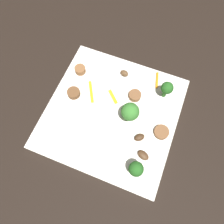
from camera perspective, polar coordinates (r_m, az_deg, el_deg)
The scene contains 16 objects.
ground_plane at distance 0.51m, azimuth 0.00°, elevation -0.66°, with size 1.40×1.40×0.00m, color black.
plate at distance 0.51m, azimuth 0.00°, elevation -0.33°, with size 0.30×0.30×0.02m, color white.
fork at distance 0.49m, azimuth -8.66°, elevation -4.28°, with size 0.18×0.06×0.00m.
broccoli_floret_0 at distance 0.44m, azimuth 6.38°, elevation -14.80°, with size 0.03×0.03×0.05m.
broccoli_floret_1 at distance 0.50m, azimuth 14.35°, elevation 6.09°, with size 0.03×0.03×0.05m.
broccoli_floret_2 at distance 0.46m, azimuth 4.86°, elevation 0.11°, with size 0.04×0.04×0.06m.
sausage_slice_0 at distance 0.55m, azimuth -8.43°, elevation 11.02°, with size 0.03×0.03×0.02m, color brown.
sausage_slice_1 at distance 0.52m, azimuth -10.12°, elevation 4.98°, with size 0.03×0.03×0.01m, color brown.
sausage_slice_2 at distance 0.49m, azimuth 12.95°, elevation -5.23°, with size 0.03×0.03×0.01m, color brown.
sausage_slice_3 at distance 0.51m, azimuth 6.06°, elevation 4.36°, with size 0.03×0.03×0.01m, color brown.
mushroom_0 at distance 0.47m, azimuth 8.26°, elevation -11.28°, with size 0.03×0.02×0.01m, color #4C331E.
mushroom_1 at distance 0.48m, azimuth 7.28°, elevation -6.68°, with size 0.02×0.02×0.01m, color #422B19.
mushroom_2 at distance 0.54m, azimuth 3.29°, elevation 10.23°, with size 0.02×0.01×0.01m, color brown.
pepper_strip_0 at distance 0.52m, azimuth -5.55°, elevation 5.36°, with size 0.06×0.01×0.00m, color yellow.
pepper_strip_1 at distance 0.55m, azimuth 11.85°, elevation 8.24°, with size 0.04×0.01×0.00m, color orange.
pepper_strip_2 at distance 0.51m, azimuth 0.25°, elevation 4.07°, with size 0.04×0.01×0.00m, color yellow.
Camera 1 is at (-0.07, 0.18, 0.48)m, focal length 34.47 mm.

